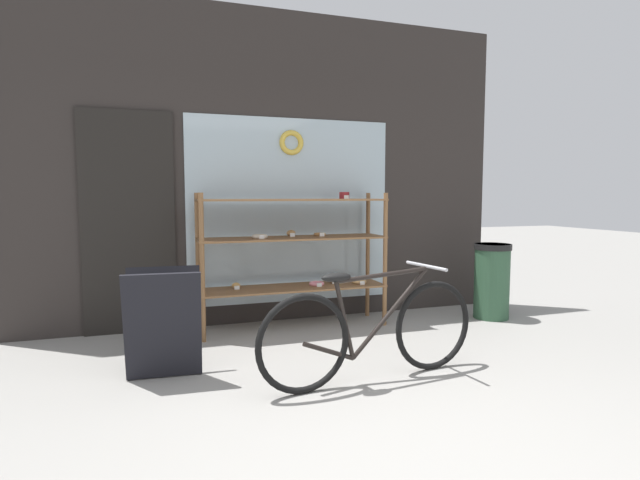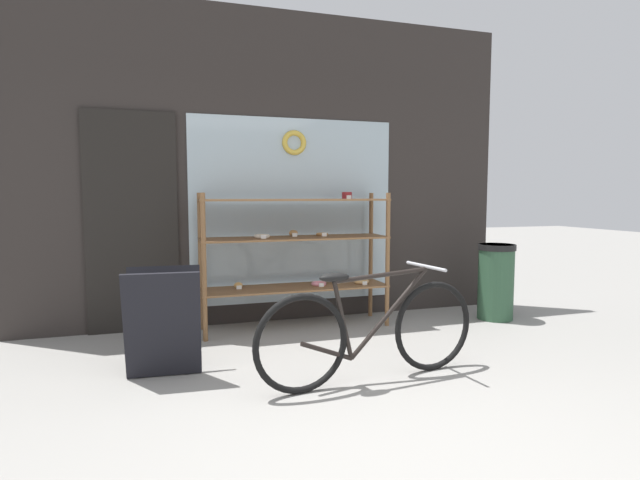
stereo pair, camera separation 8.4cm
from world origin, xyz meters
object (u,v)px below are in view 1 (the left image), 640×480
sandwich_board (164,323)px  trash_bin (492,278)px  bicycle (372,331)px  display_case (295,246)px

sandwich_board → trash_bin: trash_bin is taller
trash_bin → bicycle: bearing=-147.7°
display_case → sandwich_board: bearing=-141.3°
display_case → bicycle: 1.63m
bicycle → sandwich_board: bicycle is taller
bicycle → sandwich_board: bearing=151.6°
bicycle → sandwich_board: (-1.39, 0.54, 0.04)m
bicycle → trash_bin: bearing=25.2°
display_case → bicycle: (0.12, -1.56, -0.45)m
bicycle → trash_bin: (1.97, 1.25, 0.07)m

